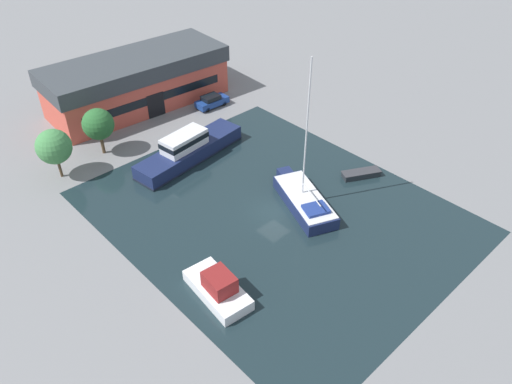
# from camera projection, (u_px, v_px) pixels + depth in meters

# --- Properties ---
(ground_plane) EXTENTS (440.00, 440.00, 0.00)m
(ground_plane) POSITION_uv_depth(u_px,v_px,m) (274.00, 212.00, 48.83)
(ground_plane) COLOR slate
(water_canal) EXTENTS (27.99, 34.49, 0.01)m
(water_canal) POSITION_uv_depth(u_px,v_px,m) (274.00, 212.00, 48.82)
(water_canal) COLOR #19282D
(water_canal) RESTS_ON ground
(warehouse_building) EXTENTS (24.04, 10.50, 6.52)m
(warehouse_building) POSITION_uv_depth(u_px,v_px,m) (137.00, 81.00, 65.00)
(warehouse_building) COLOR #C64C3D
(warehouse_building) RESTS_ON ground
(quay_tree_near_building) EXTENTS (3.53, 3.53, 5.50)m
(quay_tree_near_building) POSITION_uv_depth(u_px,v_px,m) (98.00, 124.00, 55.12)
(quay_tree_near_building) COLOR brown
(quay_tree_near_building) RESTS_ON ground
(quay_tree_by_water) EXTENTS (3.69, 3.69, 5.57)m
(quay_tree_by_water) POSITION_uv_depth(u_px,v_px,m) (54.00, 147.00, 51.39)
(quay_tree_by_water) COLOR brown
(quay_tree_by_water) RESTS_ON ground
(parked_car) EXTENTS (4.49, 2.04, 1.64)m
(parked_car) POSITION_uv_depth(u_px,v_px,m) (212.00, 101.00, 65.89)
(parked_car) COLOR navy
(parked_car) RESTS_ON ground
(sailboat_moored) EXTENTS (6.21, 9.91, 15.29)m
(sailboat_moored) POSITION_uv_depth(u_px,v_px,m) (304.00, 199.00, 49.15)
(sailboat_moored) COLOR #19234C
(sailboat_moored) RESTS_ON water_canal
(motor_cruiser) EXTENTS (14.18, 5.07, 3.39)m
(motor_cruiser) POSITION_uv_depth(u_px,v_px,m) (188.00, 149.00, 55.62)
(motor_cruiser) COLOR #19234C
(motor_cruiser) RESTS_ON water_canal
(small_dinghy) EXTENTS (4.32, 3.12, 0.69)m
(small_dinghy) POSITION_uv_depth(u_px,v_px,m) (361.00, 174.00, 53.35)
(small_dinghy) COLOR #23282D
(small_dinghy) RESTS_ON water_canal
(cabin_boat) EXTENTS (3.42, 6.45, 2.48)m
(cabin_boat) POSITION_uv_depth(u_px,v_px,m) (218.00, 288.00, 39.84)
(cabin_boat) COLOR white
(cabin_boat) RESTS_ON water_canal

